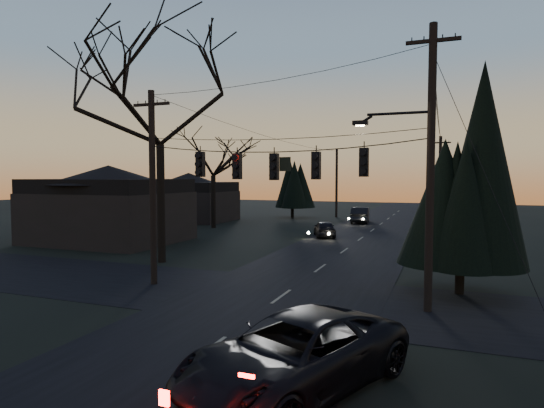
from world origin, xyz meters
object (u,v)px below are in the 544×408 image
at_px(utility_pole_left, 154,284).
at_px(sedan_oncoming_b, 360,215).
at_px(utility_pole_far_l, 336,217).
at_px(bare_tree_left, 159,96).
at_px(utility_pole_far_r, 439,228).
at_px(evergreen_right, 462,181).
at_px(sedan_oncoming_a, 325,229).
at_px(utility_pole_right, 428,311).
at_px(suv_near, 296,354).

bearing_deg(utility_pole_left, sedan_oncoming_b, 82.87).
distance_m(utility_pole_far_l, bare_tree_left, 32.86).
bearing_deg(utility_pole_far_r, sedan_oncoming_b, 162.65).
height_order(utility_pole_left, utility_pole_far_l, utility_pole_left).
distance_m(utility_pole_far_r, evergreen_right, 25.44).
bearing_deg(utility_pole_far_l, bare_tree_left, -94.97).
height_order(bare_tree_left, sedan_oncoming_a, bare_tree_left).
xyz_separation_m(utility_pole_left, utility_pole_far_l, (0.00, 36.00, 0.00)).
bearing_deg(evergreen_right, bare_tree_left, 174.21).
height_order(utility_pole_left, utility_pole_far_r, same).
height_order(utility_pole_right, utility_pole_left, utility_pole_right).
relative_size(utility_pole_far_r, suv_near, 1.44).
relative_size(utility_pole_right, bare_tree_left, 0.76).
relative_size(evergreen_right, sedan_oncoming_b, 1.65).
relative_size(utility_pole_far_r, evergreen_right, 1.06).
bearing_deg(utility_pole_left, utility_pole_right, 0.00).
relative_size(utility_pole_right, sedan_oncoming_b, 2.05).
bearing_deg(sedan_oncoming_b, utility_pole_left, 76.20).
relative_size(utility_pole_right, suv_near, 1.70).
bearing_deg(suv_near, evergreen_right, 94.39).
bearing_deg(sedan_oncoming_b, utility_pole_far_r, 155.98).
distance_m(utility_pole_left, utility_pole_far_r, 30.27).
bearing_deg(utility_pole_far_l, evergreen_right, -69.07).
bearing_deg(utility_pole_left, evergreen_right, 13.41).
xyz_separation_m(utility_pole_far_l, suv_near, (8.96, -43.31, 0.82)).
relative_size(bare_tree_left, sedan_oncoming_b, 2.69).
height_order(utility_pole_far_l, evergreen_right, evergreen_right).
relative_size(utility_pole_far_r, sedan_oncoming_a, 2.24).
bearing_deg(utility_pole_left, suv_near, -39.18).
height_order(utility_pole_far_r, sedan_oncoming_a, utility_pole_far_r).
bearing_deg(bare_tree_left, sedan_oncoming_a, 66.83).
bearing_deg(bare_tree_left, utility_pole_left, -59.06).
bearing_deg(bare_tree_left, utility_pole_right, -17.77).
bearing_deg(suv_near, utility_pole_far_r, 109.78).
bearing_deg(sedan_oncoming_a, bare_tree_left, 46.49).
distance_m(utility_pole_far_r, sedan_oncoming_b, 8.11).
height_order(utility_pole_left, sedan_oncoming_b, utility_pole_left).
relative_size(utility_pole_right, utility_pole_left, 1.18).
distance_m(utility_pole_far_l, sedan_oncoming_b, 6.81).
distance_m(utility_pole_right, evergreen_right, 5.62).
distance_m(utility_pole_right, utility_pole_left, 11.50).
height_order(utility_pole_far_r, utility_pole_far_l, utility_pole_far_r).
xyz_separation_m(utility_pole_left, evergreen_right, (12.62, 3.01, 4.61)).
bearing_deg(evergreen_right, sedan_oncoming_b, 107.83).
xyz_separation_m(utility_pole_far_r, sedan_oncoming_a, (-8.39, -9.77, 0.65)).
relative_size(utility_pole_right, utility_pole_far_l, 1.25).
height_order(utility_pole_far_r, sedan_oncoming_b, utility_pole_far_r).
xyz_separation_m(evergreen_right, suv_near, (-3.65, -10.31, -3.79)).
relative_size(utility_pole_far_r, bare_tree_left, 0.65).
distance_m(utility_pole_right, bare_tree_left, 17.53).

